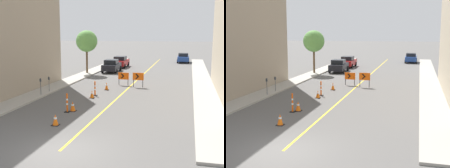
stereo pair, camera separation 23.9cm
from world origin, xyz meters
TOP-DOWN VIEW (x-y plane):
  - ground_plane at (0.00, 0.00)m, footprint 300.00×300.00m
  - lane_stripe at (0.00, 23.06)m, footprint 0.12×46.11m
  - sidewalk_left at (-6.69, 23.06)m, footprint 1.92×46.11m
  - sidewalk_right at (6.69, 23.06)m, footprint 1.92×46.11m
  - traffic_cone_nearest at (-1.73, 3.46)m, footprint 0.40×0.40m
  - traffic_cone_second at (-1.92, 6.61)m, footprint 0.43×0.43m
  - traffic_cone_third at (-1.93, 10.78)m, footprint 0.41×0.41m
  - traffic_cone_fourth at (-1.71, 14.34)m, footprint 0.38×0.38m
  - delineator_post_front at (-2.18, 6.29)m, footprint 0.34×0.34m
  - delineator_post_rear at (-1.97, 11.69)m, footprint 0.35×0.35m
  - arrow_barricade_primary at (-0.76, 17.08)m, footprint 1.04×0.14m
  - arrow_barricade_secondary at (0.79, 16.30)m, footprint 1.03×0.09m
  - parked_car_curb_near at (-4.26, 26.41)m, footprint 1.98×4.37m
  - parked_car_curb_mid at (-4.30, 31.85)m, footprint 1.93×4.31m
  - parked_car_curb_far at (4.33, 40.97)m, footprint 1.93×4.31m
  - parking_meter_near_curb at (-6.08, 10.39)m, footprint 0.12×0.11m
  - parking_meter_far_curb at (-6.08, 11.91)m, footprint 0.12×0.11m
  - street_tree_left_near at (-6.79, 24.10)m, footprint 2.59×2.59m

SIDE VIEW (x-z plane):
  - ground_plane at x=0.00m, z-range 0.00..0.00m
  - lane_stripe at x=0.00m, z-range 0.00..0.01m
  - sidewalk_left at x=-6.69m, z-range 0.00..0.13m
  - sidewalk_right at x=6.69m, z-range 0.00..0.13m
  - traffic_cone_third at x=-1.93m, z-range 0.00..0.62m
  - traffic_cone_nearest at x=-1.73m, z-range 0.00..0.64m
  - traffic_cone_second at x=-1.92m, z-range 0.00..0.65m
  - traffic_cone_fourth at x=-1.71m, z-range 0.00..0.69m
  - delineator_post_rear at x=-1.97m, z-range -0.08..1.11m
  - delineator_post_front at x=-2.18m, z-range -0.08..1.16m
  - parked_car_curb_near at x=-4.26m, z-range 0.00..1.59m
  - parked_car_curb_mid at x=-4.30m, z-range 0.00..1.59m
  - parked_car_curb_far at x=4.33m, z-range 0.00..1.59m
  - arrow_barricade_primary at x=-0.76m, z-range 0.24..1.46m
  - arrow_barricade_secondary at x=0.79m, z-range 0.28..1.64m
  - parking_meter_far_curb at x=-6.08m, z-range 0.39..1.65m
  - parking_meter_near_curb at x=-6.08m, z-range 0.40..1.75m
  - street_tree_left_near at x=-6.79m, z-range 1.37..6.50m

